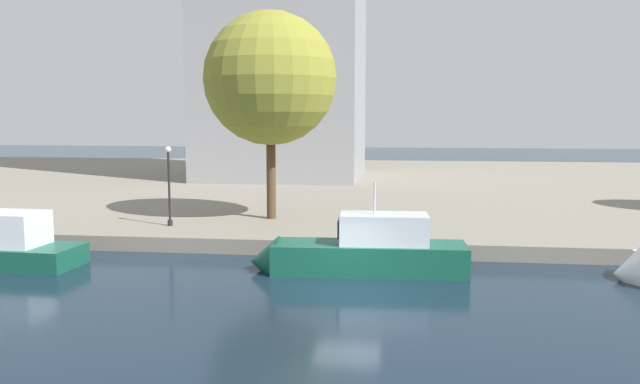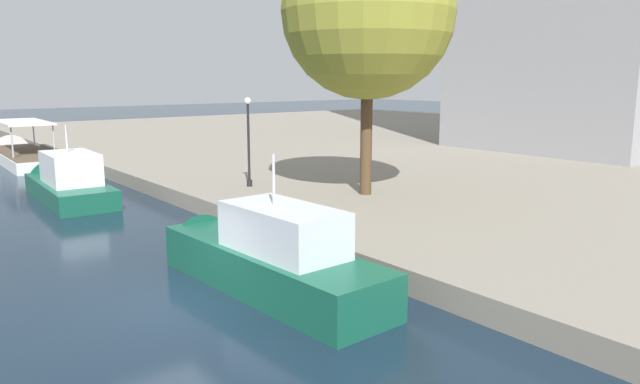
% 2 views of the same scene
% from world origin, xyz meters
% --- Properties ---
extents(ground_plane, '(220.00, 220.00, 0.00)m').
position_xyz_m(ground_plane, '(0.00, 0.00, 0.00)').
color(ground_plane, '#142333').
extents(dock_promenade, '(120.00, 55.00, 0.73)m').
position_xyz_m(dock_promenade, '(0.00, 33.00, 0.37)').
color(dock_promenade, gray).
rests_on(dock_promenade, ground_plane).
extents(motor_yacht_2, '(9.09, 2.65, 4.51)m').
position_xyz_m(motor_yacht_2, '(0.19, 2.84, 0.70)').
color(motor_yacht_2, '#14513D').
rests_on(motor_yacht_2, ground_plane).
extents(lamp_post, '(0.32, 0.32, 4.17)m').
position_xyz_m(lamp_post, '(-10.14, 8.74, 2.95)').
color(lamp_post, black).
rests_on(lamp_post, dock_promenade).
extents(tree_0, '(7.34, 7.34, 11.47)m').
position_xyz_m(tree_0, '(-5.38, 11.90, 8.48)').
color(tree_0, '#4C3823').
rests_on(tree_0, dock_promenade).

